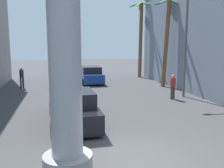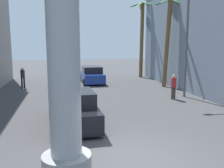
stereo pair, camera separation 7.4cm
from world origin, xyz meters
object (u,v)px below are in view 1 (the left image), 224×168
Objects in this scene: car_far at (91,75)px; pedestrian_far_left at (22,76)px; pedestrian_mid_right at (173,85)px; car_lead at (73,108)px; street_lamp at (180,35)px; palm_tree_mid_right at (167,35)px; palm_tree_far_right at (141,34)px.

car_far is 2.55× the size of pedestrian_far_left.
car_lead is at bearing -150.25° from pedestrian_mid_right.
car_lead is (-7.47, -4.45, -3.51)m from street_lamp.
palm_tree_mid_right is 6.58m from palm_tree_far_right.
pedestrian_mid_right is at bearing -61.99° from car_far.
palm_tree_far_right reaches higher than car_lead.
car_far is at bearing 149.62° from palm_tree_mid_right.
car_lead is 1.12× the size of car_far.
palm_tree_mid_right reaches higher than pedestrian_far_left.
car_far is at bearing 17.83° from pedestrian_far_left.
pedestrian_mid_right is at bearing -108.43° from palm_tree_mid_right.
car_far is at bearing 123.42° from street_lamp.
street_lamp reaches higher than car_lead.
street_lamp is at bearing -56.58° from car_far.
palm_tree_mid_right is at bearing -7.62° from pedestrian_far_left.
car_lead is at bearing -70.72° from pedestrian_far_left.
pedestrian_mid_right is (6.79, 3.88, 0.25)m from car_lead.
car_lead is 0.61× the size of palm_tree_far_right.
pedestrian_mid_right reaches higher than car_lead.
car_far is 7.78m from palm_tree_far_right.
street_lamp is 4.22× the size of pedestrian_mid_right.
street_lamp is 0.94× the size of palm_tree_mid_right.
palm_tree_far_right is at bearing 61.45° from car_lead.
palm_tree_far_right is 13.40m from pedestrian_far_left.
street_lamp reaches higher than pedestrian_far_left.
car_lead is 0.68× the size of palm_tree_mid_right.
pedestrian_mid_right is (4.41, -8.29, 0.22)m from car_far.
palm_tree_mid_right is 4.21× the size of pedestrian_far_left.
street_lamp is 12.89m from pedestrian_far_left.
palm_tree_far_right is (0.81, 10.78, 0.56)m from street_lamp.
pedestrian_far_left is (-5.96, -1.92, 0.29)m from car_far.
palm_tree_mid_right reaches higher than car_lead.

